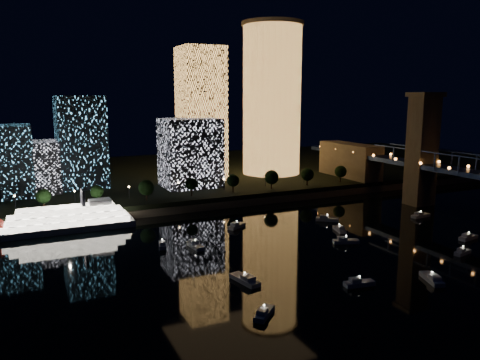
# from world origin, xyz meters

# --- Properties ---
(ground) EXTENTS (520.00, 520.00, 0.00)m
(ground) POSITION_xyz_m (0.00, 0.00, 0.00)
(ground) COLOR black
(ground) RESTS_ON ground
(far_bank) EXTENTS (420.00, 160.00, 5.00)m
(far_bank) POSITION_xyz_m (0.00, 160.00, 2.50)
(far_bank) COLOR black
(far_bank) RESTS_ON ground
(seawall) EXTENTS (420.00, 6.00, 3.00)m
(seawall) POSITION_xyz_m (0.00, 82.00, 1.50)
(seawall) COLOR #6B5E4C
(seawall) RESTS_ON ground
(tower_cylindrical) EXTENTS (34.00, 34.00, 82.80)m
(tower_cylindrical) POSITION_xyz_m (31.90, 128.41, 46.53)
(tower_cylindrical) COLOR #E99E4A
(tower_cylindrical) RESTS_ON far_bank
(tower_rectangular) EXTENTS (21.38, 21.38, 68.03)m
(tower_rectangular) POSITION_xyz_m (-10.69, 126.64, 39.02)
(tower_rectangular) COLOR #E99E4A
(tower_rectangular) RESTS_ON far_bank
(midrise_blocks) EXTENTS (104.90, 49.40, 43.55)m
(midrise_blocks) POSITION_xyz_m (-68.31, 124.76, 22.39)
(midrise_blocks) COLOR white
(midrise_blocks) RESTS_ON far_bank
(riverboat) EXTENTS (50.86, 11.16, 15.29)m
(riverboat) POSITION_xyz_m (-85.29, 72.85, 3.92)
(riverboat) COLOR silver
(riverboat) RESTS_ON ground
(motorboats) EXTENTS (112.47, 81.19, 2.78)m
(motorboats) POSITION_xyz_m (-4.12, 11.72, 0.81)
(motorboats) COLOR silver
(motorboats) RESTS_ON ground
(esplanade_trees) EXTENTS (165.78, 6.75, 8.88)m
(esplanade_trees) POSITION_xyz_m (-23.15, 88.00, 10.47)
(esplanade_trees) COLOR black
(esplanade_trees) RESTS_ON far_bank
(street_lamps) EXTENTS (132.70, 0.70, 5.65)m
(street_lamps) POSITION_xyz_m (-34.00, 94.00, 9.02)
(street_lamps) COLOR black
(street_lamps) RESTS_ON far_bank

